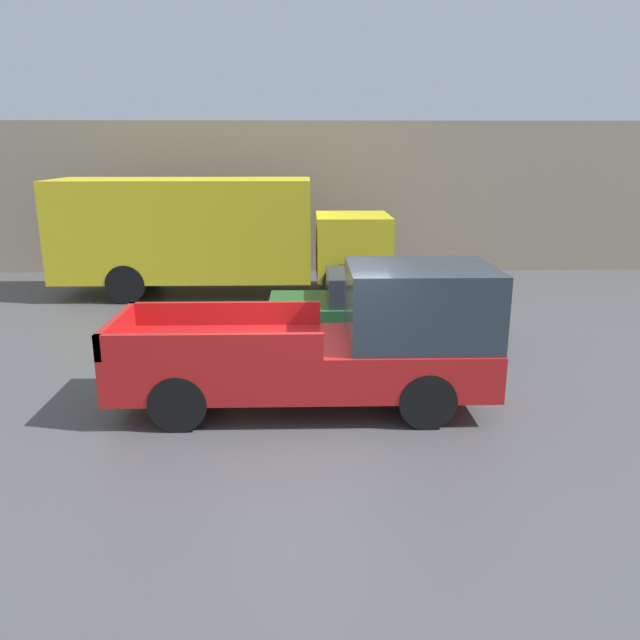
# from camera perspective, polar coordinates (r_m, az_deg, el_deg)

# --- Properties ---
(ground_plane) EXTENTS (60.00, 60.00, 0.00)m
(ground_plane) POSITION_cam_1_polar(r_m,az_deg,el_deg) (9.52, -0.64, -8.62)
(ground_plane) COLOR #4C4C4F
(building_wall) EXTENTS (28.00, 0.15, 4.68)m
(building_wall) POSITION_cam_1_polar(r_m,az_deg,el_deg) (20.10, -1.15, 11.10)
(building_wall) COLOR gray
(building_wall) RESTS_ON ground
(pickup_truck) EXTENTS (5.69, 1.93, 2.20)m
(pickup_truck) POSITION_cam_1_polar(r_m,az_deg,el_deg) (9.51, 1.83, -2.03)
(pickup_truck) COLOR red
(pickup_truck) RESTS_ON ground
(car) EXTENTS (4.69, 1.88, 1.44)m
(car) POSITION_cam_1_polar(r_m,az_deg,el_deg) (12.92, 5.97, 1.33)
(car) COLOR #1E592D
(car) RESTS_ON ground
(delivery_truck) EXTENTS (8.86, 2.40, 3.09)m
(delivery_truck) POSITION_cam_1_polar(r_m,az_deg,el_deg) (17.14, -9.98, 7.90)
(delivery_truck) COLOR gold
(delivery_truck) RESTS_ON ground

